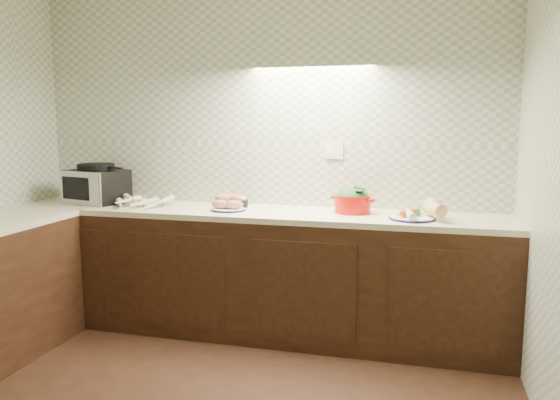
% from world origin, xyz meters
% --- Properties ---
extents(room, '(3.60, 3.60, 2.60)m').
position_xyz_m(room, '(0.00, 0.00, 1.63)').
color(room, black).
rests_on(room, ground).
extents(counter, '(3.60, 3.60, 0.90)m').
position_xyz_m(counter, '(-0.68, 0.68, 0.45)').
color(counter, black).
rests_on(counter, ground).
extents(toaster_oven, '(0.49, 0.42, 0.31)m').
position_xyz_m(toaster_oven, '(-1.28, 1.54, 1.04)').
color(toaster_oven, black).
rests_on(toaster_oven, counter).
extents(parsnip_pile, '(0.42, 0.44, 0.07)m').
position_xyz_m(parsnip_pile, '(-0.80, 1.41, 0.93)').
color(parsnip_pile, beige).
rests_on(parsnip_pile, counter).
extents(sweet_potato_plate, '(0.25, 0.25, 0.12)m').
position_xyz_m(sweet_potato_plate, '(-0.16, 1.46, 0.94)').
color(sweet_potato_plate, '#0F0F39').
rests_on(sweet_potato_plate, counter).
extents(onion_bowl, '(0.14, 0.14, 0.11)m').
position_xyz_m(onion_bowl, '(-0.14, 1.62, 0.94)').
color(onion_bowl, black).
rests_on(onion_bowl, counter).
extents(dutch_oven, '(0.32, 0.32, 0.17)m').
position_xyz_m(dutch_oven, '(0.72, 1.58, 0.98)').
color(dutch_oven, red).
rests_on(dutch_oven, counter).
extents(veg_plate, '(0.38, 0.38, 0.14)m').
position_xyz_m(veg_plate, '(1.19, 1.46, 0.95)').
color(veg_plate, '#0F0F39').
rests_on(veg_plate, counter).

